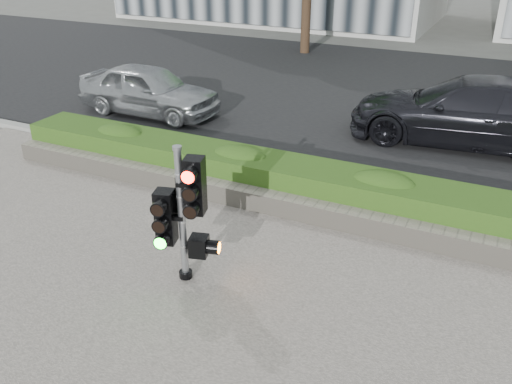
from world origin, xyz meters
The scene contains 8 objects.
ground centered at (0.00, 0.00, 0.00)m, with size 120.00×120.00×0.00m, color #51514C.
road centered at (0.00, 10.00, 0.01)m, with size 60.00×13.00×0.02m, color black.
curb centered at (0.00, 3.15, 0.06)m, with size 60.00×0.25×0.12m, color gray.
stone_wall centered at (0.00, 1.90, 0.20)m, with size 12.00×0.32×0.34m, color gray.
hedge centered at (0.00, 2.55, 0.37)m, with size 12.00×1.00×0.68m, color #588729.
traffic_signal centered at (-0.52, -0.39, 1.13)m, with size 0.73×0.61×2.00m.
car_silver centered at (-5.41, 5.52, 0.67)m, with size 1.53×3.81×1.30m, color #A9ACB0.
car_dark centered at (2.34, 6.87, 0.77)m, with size 2.11×5.20×1.51m, color black.
Camera 1 is at (3.12, -5.74, 4.53)m, focal length 38.00 mm.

